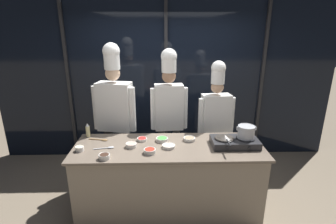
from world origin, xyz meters
name	(u,v)px	position (x,y,z in m)	size (l,w,h in m)	color
ground_plane	(168,208)	(0.00, 0.00, 0.00)	(24.00, 24.00, 0.00)	#7F705B
window_wall_back	(166,82)	(0.00, 1.57, 1.35)	(5.80, 0.09, 2.70)	black
demo_counter	(169,178)	(0.00, 0.00, 0.45)	(2.28, 0.79, 0.90)	gray
portable_stove	(235,142)	(0.80, -0.01, 0.95)	(0.56, 0.34, 0.10)	#28282B
frying_pan	(225,137)	(0.67, -0.01, 1.02)	(0.23, 0.40, 0.04)	#38332D
stock_pot	(246,132)	(0.93, -0.01, 1.08)	(0.23, 0.20, 0.15)	#B7BABF
squeeze_bottle_oil	(88,130)	(-1.04, 0.31, 0.99)	(0.05, 0.05, 0.19)	beige
prep_bowl_chili_flakes	(150,151)	(-0.22, -0.18, 0.93)	(0.14, 0.14, 0.05)	silver
prep_bowl_shrimp	(131,145)	(-0.45, -0.02, 0.93)	(0.13, 0.13, 0.05)	silver
prep_bowl_scallions	(162,139)	(-0.08, 0.14, 0.93)	(0.15, 0.15, 0.05)	silver
prep_bowl_noodles	(80,148)	(-1.03, -0.10, 0.93)	(0.10, 0.10, 0.06)	silver
prep_bowl_chicken	(169,146)	(0.00, -0.04, 0.92)	(0.16, 0.16, 0.04)	silver
prep_bowl_mushrooms	(189,139)	(0.27, 0.15, 0.92)	(0.15, 0.15, 0.04)	silver
prep_bowl_soy_glaze	(104,156)	(-0.71, -0.30, 0.93)	(0.12, 0.12, 0.05)	silver
prep_bowl_bell_pepper	(142,139)	(-0.33, 0.17, 0.92)	(0.13, 0.13, 0.04)	silver
serving_spoon_slotted	(108,148)	(-0.72, -0.04, 0.91)	(0.24, 0.08, 0.02)	#B2B5BA
serving_spoon_solid	(102,140)	(-0.84, 0.19, 0.91)	(0.25, 0.08, 0.02)	olive
chef_head	(115,107)	(-0.74, 0.69, 1.19)	(0.62, 0.33, 2.07)	#232326
chef_sous	(169,105)	(0.03, 0.77, 1.18)	(0.54, 0.24, 1.99)	#4C4C51
chef_line	(216,114)	(0.70, 0.70, 1.06)	(0.53, 0.26, 1.83)	#2D3856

